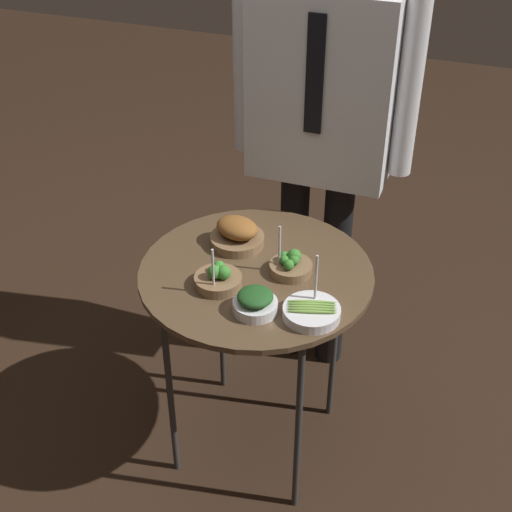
{
  "coord_description": "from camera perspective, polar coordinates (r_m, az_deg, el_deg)",
  "views": [
    {
      "loc": [
        0.56,
        -1.54,
        1.91
      ],
      "look_at": [
        0.0,
        0.0,
        0.76
      ],
      "focal_mm": 50.0,
      "sensor_mm": 36.0,
      "label": 1
    }
  ],
  "objects": [
    {
      "name": "bowl_broccoli_far_rim",
      "position": [
        2.01,
        2.79,
        -0.74
      ],
      "size": [
        0.12,
        0.12,
        0.15
      ],
      "color": "brown",
      "rests_on": "serving_cart"
    },
    {
      "name": "waiter_figure",
      "position": [
        2.28,
        5.34,
        11.65
      ],
      "size": [
        0.59,
        0.22,
        1.6
      ],
      "color": "black",
      "rests_on": "ground_plane"
    },
    {
      "name": "ground_plane",
      "position": [
        2.52,
        0.0,
        -14.39
      ],
      "size": [
        8.0,
        8.0,
        0.0
      ],
      "primitive_type": "plane",
      "color": "black"
    },
    {
      "name": "bowl_broccoli_near_rim",
      "position": [
        1.96,
        -3.03,
        -1.82
      ],
      "size": [
        0.13,
        0.13,
        0.15
      ],
      "color": "brown",
      "rests_on": "serving_cart"
    },
    {
      "name": "serving_cart",
      "position": [
        2.06,
        0.0,
        -2.32
      ],
      "size": [
        0.67,
        0.67,
        0.71
      ],
      "color": "brown",
      "rests_on": "ground_plane"
    },
    {
      "name": "bowl_asparagus_center",
      "position": [
        1.86,
        4.47,
        -4.45
      ],
      "size": [
        0.15,
        0.15,
        0.17
      ],
      "color": "silver",
      "rests_on": "serving_cart"
    },
    {
      "name": "bowl_roast_front_center",
      "position": [
        2.12,
        -1.52,
        1.78
      ],
      "size": [
        0.16,
        0.16,
        0.09
      ],
      "color": "brown",
      "rests_on": "serving_cart"
    },
    {
      "name": "bowl_spinach_mid_right",
      "position": [
        1.87,
        -0.06,
        -3.73
      ],
      "size": [
        0.12,
        0.12,
        0.07
      ],
      "color": "silver",
      "rests_on": "serving_cart"
    }
  ]
}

